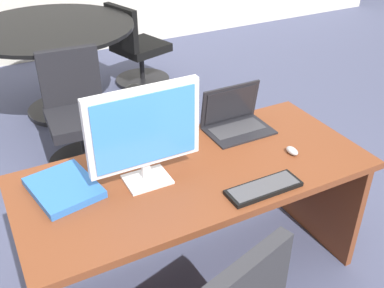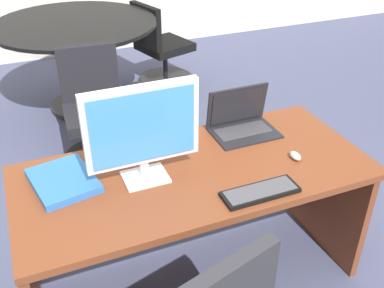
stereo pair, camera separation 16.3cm
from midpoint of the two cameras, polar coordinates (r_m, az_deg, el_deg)
ground at (r=3.72m, az=-7.38°, el=-0.22°), size 12.00×12.00×0.00m
desk at (r=2.29m, az=1.94°, el=-6.94°), size 1.68×0.75×0.73m
monitor at (r=1.94m, az=-3.91°, el=1.91°), size 0.51×0.16×0.46m
laptop at (r=2.44m, az=8.01°, el=3.30°), size 0.34×0.24×0.23m
keyboard at (r=2.01m, az=10.90°, el=-6.02°), size 0.35×0.12×0.02m
mouse at (r=2.27m, az=14.91°, el=-1.50°), size 0.04×0.08×0.03m
desk_lamp at (r=2.15m, az=-4.67°, el=5.25°), size 0.12×0.15×0.37m
book at (r=2.09m, az=-13.81°, el=-4.56°), size 0.31×0.36×0.03m
meeting_table at (r=4.17m, az=-13.19°, el=12.20°), size 1.41×1.41×0.81m
meeting_chair_near at (r=4.70m, az=-3.00°, el=11.51°), size 0.59×0.57×0.83m
meeting_chair_far at (r=3.47m, az=-10.69°, el=3.33°), size 0.56×0.56×0.84m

